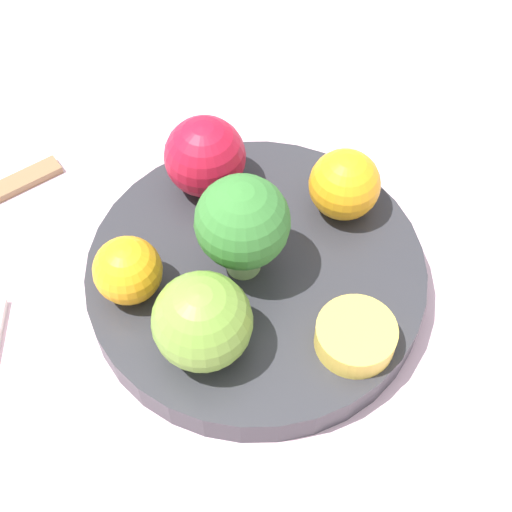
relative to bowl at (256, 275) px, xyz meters
name	(u,v)px	position (x,y,z in m)	size (l,w,h in m)	color
ground_plane	(256,300)	(0.00, 0.00, -0.03)	(6.00, 6.00, 0.00)	gray
table_surface	(256,293)	(0.00, 0.00, -0.02)	(1.20, 1.20, 0.02)	silver
bowl	(256,275)	(0.00, 0.00, 0.00)	(0.23, 0.23, 0.03)	#2D2D33
broccoli	(242,222)	(0.00, 0.01, 0.06)	(0.06, 0.06, 0.08)	#8CB76B
apple_red	(202,321)	(-0.06, 0.04, 0.04)	(0.06, 0.06, 0.06)	olive
apple_green	(205,157)	(0.07, 0.03, 0.04)	(0.06, 0.06, 0.06)	#B7142D
orange_front	(128,270)	(-0.01, 0.08, 0.03)	(0.04, 0.04, 0.04)	orange
orange_back	(345,185)	(0.04, -0.06, 0.04)	(0.05, 0.05, 0.05)	orange
small_cup	(356,336)	(-0.06, -0.05, 0.02)	(0.05, 0.05, 0.02)	#F4CC4C
spoon	(18,183)	(0.11, 0.17, -0.01)	(0.05, 0.07, 0.01)	olive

